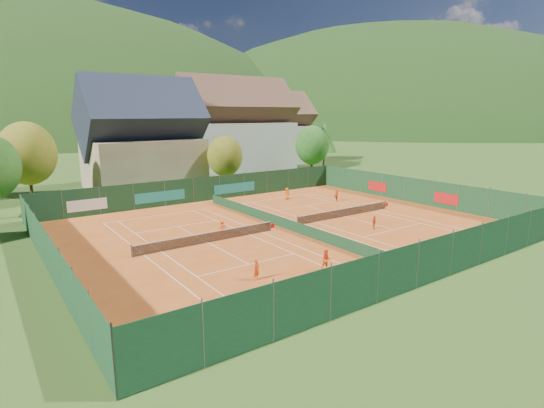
{
  "coord_description": "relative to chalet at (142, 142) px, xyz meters",
  "views": [
    {
      "loc": [
        -23.42,
        -30.93,
        10.65
      ],
      "look_at": [
        0.0,
        2.0,
        2.0
      ],
      "focal_mm": 28.0,
      "sensor_mm": 36.0,
      "label": 1
    }
  ],
  "objects": [
    {
      "name": "fence_south",
      "position": [
        3.0,
        -46.0,
        -5.12
      ],
      "size": [
        40.0,
        0.04,
        3.0
      ],
      "color": "#153A22",
      "rests_on": "ground"
    },
    {
      "name": "hotel_block_a",
      "position": [
        19.0,
        6.0,
        0.76
      ],
      "size": [
        21.6,
        11.0,
        17.25
      ],
      "color": "silver",
      "rests_on": "ground"
    },
    {
      "name": "loose_ball_3",
      "position": [
        0.62,
        -23.23,
        -6.59
      ],
      "size": [
        0.07,
        0.07,
        0.07
      ],
      "primitive_type": "sphere",
      "color": "#CCD833",
      "rests_on": "ground"
    },
    {
      "name": "court_markings_left",
      "position": [
        -5.0,
        -30.0,
        -6.61
      ],
      "size": [
        11.03,
        23.83,
        0.0
      ],
      "color": "white",
      "rests_on": "ground"
    },
    {
      "name": "loose_ball_0",
      "position": [
        -6.88,
        -37.35,
        -6.59
      ],
      "size": [
        0.07,
        0.07,
        0.07
      ],
      "primitive_type": "sphere",
      "color": "#CCD833",
      "rests_on": "ground"
    },
    {
      "name": "player_right_far_a",
      "position": [
        11.59,
        -19.18,
        -5.88
      ],
      "size": [
        0.75,
        0.51,
        1.49
      ],
      "primitive_type": "imported",
      "rotation": [
        0.0,
        0.0,
        3.09
      ],
      "color": "orange",
      "rests_on": "ground"
    },
    {
      "name": "player_left_far",
      "position": [
        -2.89,
        -28.6,
        -5.93
      ],
      "size": [
        0.95,
        0.62,
        1.39
      ],
      "primitive_type": "imported",
      "rotation": [
        0.0,
        0.0,
        3.03
      ],
      "color": "#FF6116",
      "rests_on": "ground"
    },
    {
      "name": "mountain_backdrop",
      "position": [
        31.54,
        203.48,
        -46.26
      ],
      "size": [
        820.0,
        530.0,
        242.0
      ],
      "color": "black",
      "rests_on": "ground"
    },
    {
      "name": "player_left_near",
      "position": [
        -6.16,
        -39.13,
        -5.91
      ],
      "size": [
        0.6,
        0.5,
        1.43
      ],
      "primitive_type": "imported",
      "rotation": [
        0.0,
        0.0,
        0.34
      ],
      "color": "#E04813",
      "rests_on": "ground"
    },
    {
      "name": "clay_pad",
      "position": [
        3.0,
        -30.0,
        -6.62
      ],
      "size": [
        40.0,
        32.0,
        0.01
      ],
      "primitive_type": "cube",
      "color": "#B44D1A",
      "rests_on": "ground"
    },
    {
      "name": "loose_ball_1",
      "position": [
        5.27,
        -37.91,
        -6.59
      ],
      "size": [
        0.07,
        0.07,
        0.07
      ],
      "primitive_type": "sphere",
      "color": "#CCD833",
      "rests_on": "ground"
    },
    {
      "name": "chalet",
      "position": [
        0.0,
        0.0,
        0.0
      ],
      "size": [
        16.2,
        12.0,
        16.0
      ],
      "color": "tan",
      "rests_on": "ground"
    },
    {
      "name": "tennis_net_right",
      "position": [
        11.15,
        -30.0,
        -6.12
      ],
      "size": [
        13.3,
        0.1,
        1.02
      ],
      "color": "#59595B",
      "rests_on": "ground"
    },
    {
      "name": "loose_ball_2",
      "position": [
        4.17,
        -24.38,
        -6.59
      ],
      "size": [
        0.07,
        0.07,
        0.07
      ],
      "primitive_type": "sphere",
      "color": "#CCD833",
      "rests_on": "ground"
    },
    {
      "name": "player_right_near",
      "position": [
        9.66,
        -35.15,
        -5.98
      ],
      "size": [
        0.82,
        0.55,
        1.3
      ],
      "primitive_type": "imported",
      "rotation": [
        0.0,
        0.0,
        0.34
      ],
      "color": "#ED4E15",
      "rests_on": "ground"
    },
    {
      "name": "tree_east_front",
      "position": [
        27.0,
        -6.0,
        -1.23
      ],
      "size": [
        5.72,
        5.72,
        8.69
      ],
      "color": "#453118",
      "rests_on": "ground"
    },
    {
      "name": "tree_center",
      "position": [
        9.0,
        -8.0,
        -1.91
      ],
      "size": [
        5.01,
        5.01,
        7.6
      ],
      "color": "#412C17",
      "rests_on": "ground"
    },
    {
      "name": "court_markings_right",
      "position": [
        11.0,
        -30.0,
        -6.61
      ],
      "size": [
        11.03,
        23.83,
        0.0
      ],
      "color": "white",
      "rests_on": "ground"
    },
    {
      "name": "ball_hopper",
      "position": [
        16.98,
        -41.54,
        -6.07
      ],
      "size": [
        0.34,
        0.34,
        0.8
      ],
      "color": "slate",
      "rests_on": "ground"
    },
    {
      "name": "fence_west",
      "position": [
        -17.0,
        -30.0,
        -5.12
      ],
      "size": [
        0.04,
        32.0,
        3.0
      ],
      "color": "#14371C",
      "rests_on": "ground"
    },
    {
      "name": "ground",
      "position": [
        3.0,
        -30.0,
        -6.64
      ],
      "size": [
        600.0,
        600.0,
        0.0
      ],
      "primitive_type": "plane",
      "color": "#2E4E18",
      "rests_on": "ground"
    },
    {
      "name": "player_right_far_b",
      "position": [
        15.85,
        -23.67,
        -5.91
      ],
      "size": [
        1.37,
        0.99,
        1.43
      ],
      "primitive_type": "imported",
      "rotation": [
        0.0,
        0.0,
        3.63
      ],
      "color": "orange",
      "rests_on": "ground"
    },
    {
      "name": "tree_east_mid",
      "position": [
        37.0,
        2.0,
        -0.56
      ],
      "size": [
        5.04,
        5.04,
        9.0
      ],
      "color": "#4D321B",
      "rests_on": "ground"
    },
    {
      "name": "tree_east_back",
      "position": [
        29.0,
        10.0,
        0.12
      ],
      "size": [
        7.15,
        7.15,
        10.86
      ],
      "color": "#4A2F1A",
      "rests_on": "ground"
    },
    {
      "name": "fence_east",
      "position": [
        23.0,
        -29.95,
        -5.14
      ],
      "size": [
        0.09,
        32.0,
        3.0
      ],
      "color": "#14391C",
      "rests_on": "ground"
    },
    {
      "name": "fence_north",
      "position": [
        2.54,
        -14.01,
        -5.16
      ],
      "size": [
        40.0,
        0.1,
        3.0
      ],
      "color": "#14371E",
      "rests_on": "ground"
    },
    {
      "name": "player_left_mid",
      "position": [
        -1.26,
        -40.48,
        -5.87
      ],
      "size": [
        0.9,
        0.82,
        1.51
      ],
      "primitive_type": "imported",
      "rotation": [
        0.0,
        0.0,
        -0.43
      ],
      "color": "#F55115",
      "rests_on": "ground"
    },
    {
      "name": "tree_west_mid",
      "position": [
        -15.0,
        -4.0,
        -0.56
      ],
      "size": [
        6.44,
        6.44,
        9.78
      ],
      "color": "#472B19",
      "rests_on": "ground"
    },
    {
      "name": "court_divider",
      "position": [
        3.0,
        -30.0,
        -6.12
      ],
      "size": [
        0.03,
        28.8,
        1.0
      ],
      "color": "#12321B",
      "rests_on": "ground"
    },
    {
      "name": "tennis_net_left",
      "position": [
        -4.85,
        -30.0,
        -6.12
      ],
      "size": [
        13.3,
        0.1,
        1.02
      ],
      "color": "#59595B",
      "rests_on": "ground"
    },
    {
      "name": "hotel_block_b",
      "position": [
        33.0,
        14.0,
        -0.01
      ],
      "size": [
        17.28,
        10.0,
        15.5
      ],
      "color": "silver",
      "rests_on": "ground"
    }
  ]
}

